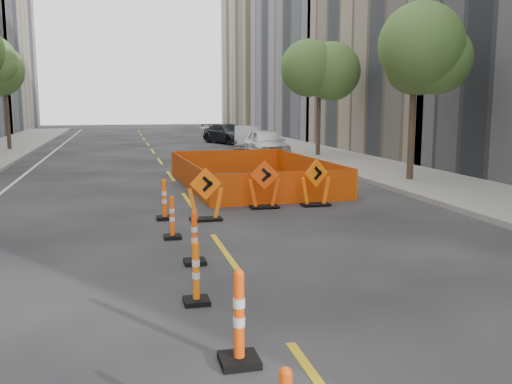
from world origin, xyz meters
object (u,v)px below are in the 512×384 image
object	(u,v)px
channelizer_3	(196,272)
chevron_sign_left	(206,194)
channelizer_4	(195,237)
channelizer_6	(164,199)
parked_car_near	(266,143)
parked_car_far	(228,134)
chevron_sign_right	(316,182)
channelizer_2	(239,317)
chevron_sign_center	(264,184)
channelizer_5	(172,217)
parked_car_mid	(247,138)

from	to	relation	value
channelizer_3	chevron_sign_left	world-z (taller)	chevron_sign_left
channelizer_4	channelizer_6	size ratio (longest dim) A/B	0.96
parked_car_near	parked_car_far	bearing A→B (deg)	91.02
channelizer_3	channelizer_4	distance (m)	2.10
parked_car_near	parked_car_far	xyz separation A→B (m)	(-0.08, 10.72, -0.07)
channelizer_6	chevron_sign_right	world-z (taller)	chevron_sign_right
channelizer_2	channelizer_6	xyz separation A→B (m)	(-0.18, 8.36, -0.04)
channelizer_4	chevron_sign_center	world-z (taller)	chevron_sign_center
channelizer_5	parked_car_near	bearing A→B (deg)	69.02
channelizer_4	parked_car_far	distance (m)	30.73
parked_car_near	channelizer_6	bearing A→B (deg)	-112.95
channelizer_5	chevron_sign_center	bearing A→B (deg)	46.68
channelizer_6	parked_car_near	xyz separation A→B (m)	(6.62, 15.18, 0.24)
parked_car_mid	channelizer_4	bearing A→B (deg)	-93.35
channelizer_5	chevron_sign_center	xyz separation A→B (m)	(2.85, 3.02, 0.20)
channelizer_4	parked_car_far	xyz separation A→B (m)	(6.33, 30.08, 0.19)
chevron_sign_right	parked_car_mid	distance (m)	19.47
parked_car_near	parked_car_mid	size ratio (longest dim) A/B	1.01
parked_car_near	parked_car_far	distance (m)	10.72
channelizer_3	chevron_sign_center	distance (m)	7.76
channelizer_4	parked_car_mid	bearing A→B (deg)	75.15
channelizer_2	parked_car_far	size ratio (longest dim) A/B	0.23
chevron_sign_left	parked_car_far	bearing A→B (deg)	72.59
channelizer_2	channelizer_4	size ratio (longest dim) A/B	1.12
chevron_sign_center	parked_car_near	xyz separation A→B (m)	(3.77, 14.25, 0.09)
channelizer_5	channelizer_3	bearing A→B (deg)	-90.45
channelizer_5	parked_car_mid	distance (m)	23.33
channelizer_4	chevron_sign_left	distance (m)	3.92
channelizer_3	chevron_sign_left	distance (m)	6.02
channelizer_3	parked_car_far	xyz separation A→B (m)	(6.58, 32.16, 0.22)
channelizer_6	parked_car_mid	xyz separation A→B (m)	(6.70, 20.26, 0.21)
parked_car_near	parked_car_far	world-z (taller)	parked_car_near
channelizer_5	chevron_sign_left	distance (m)	2.02
parked_car_near	chevron_sign_right	bearing A→B (deg)	-98.34
channelizer_4	chevron_sign_center	bearing A→B (deg)	62.75
channelizer_4	channelizer_3	bearing A→B (deg)	-96.87
channelizer_3	channelizer_2	bearing A→B (deg)	-84.25
channelizer_2	chevron_sign_left	bearing A→B (deg)	84.13
channelizer_4	channelizer_2	bearing A→B (deg)	-90.56
channelizer_4	parked_car_far	size ratio (longest dim) A/B	0.21
chevron_sign_center	chevron_sign_right	distance (m)	1.52
channelizer_2	parked_car_mid	world-z (taller)	parked_car_mid
chevron_sign_center	parked_car_mid	size ratio (longest dim) A/B	0.30
channelizer_2	channelizer_4	bearing A→B (deg)	89.44
channelizer_4	channelizer_6	distance (m)	4.18
channelizer_4	channelizer_5	world-z (taller)	channelizer_4
chevron_sign_left	parked_car_mid	distance (m)	21.38
channelizer_4	parked_car_near	bearing A→B (deg)	71.70
channelizer_6	parked_car_far	distance (m)	26.71
parked_car_mid	parked_car_near	bearing A→B (deg)	-79.39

